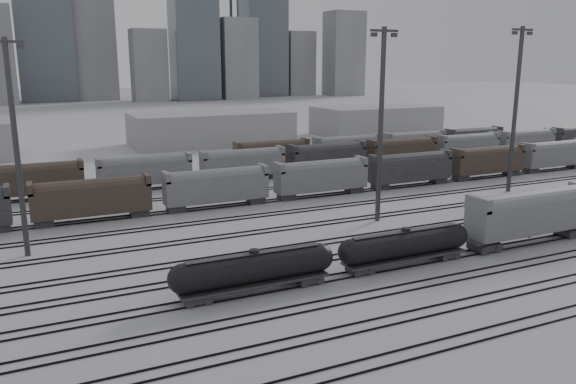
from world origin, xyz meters
name	(u,v)px	position (x,y,z in m)	size (l,w,h in m)	color
ground	(402,270)	(0.00, 0.00, 0.00)	(900.00, 900.00, 0.00)	silver
tracks	(320,225)	(0.00, 17.50, 0.08)	(220.00, 71.50, 0.16)	black
tank_car_a	(255,269)	(-15.48, 1.00, 2.25)	(15.75, 2.62, 3.89)	#232426
tank_car_b	(405,245)	(1.03, 1.00, 2.22)	(15.50, 2.58, 3.83)	#232426
hopper_car_a	(531,212)	(18.49, 1.00, 3.73)	(16.90, 3.36, 6.04)	#232426
light_mast_b	(16,144)	(-34.00, 20.63, 12.10)	(3.65, 0.58, 22.80)	#363639
light_mast_c	(381,121)	(8.02, 16.38, 13.07)	(3.94, 0.63, 24.64)	#363639
light_mast_d	(516,106)	(37.00, 21.98, 13.66)	(4.12, 0.66, 25.75)	#363639
bg_string_near	(321,178)	(8.00, 32.00, 2.80)	(151.00, 3.00, 5.60)	slate
bg_string_mid	(328,158)	(18.00, 48.00, 2.80)	(151.00, 3.00, 5.60)	#232426
bg_string_far	(381,147)	(35.50, 56.00, 2.80)	(66.00, 3.00, 5.60)	#47362D
warehouse_mid	(211,128)	(10.00, 95.00, 4.00)	(40.00, 18.00, 8.00)	#9B9B9D
warehouse_right	(376,120)	(60.00, 95.00, 4.00)	(35.00, 18.00, 8.00)	#9B9B9D
skyline	(107,35)	(10.84, 280.00, 34.73)	(316.00, 22.40, 95.00)	gray
crane_right	(233,2)	(91.26, 305.00, 57.39)	(42.00, 1.80, 100.00)	#363639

